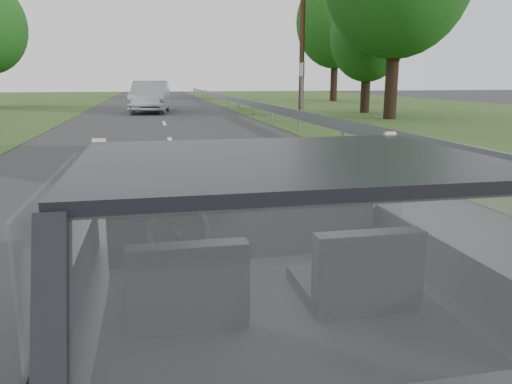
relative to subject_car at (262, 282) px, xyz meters
name	(u,v)px	position (x,y,z in m)	size (l,w,h in m)	color
subject_car	(262,282)	(0.00, 0.00, 0.00)	(1.80, 4.00, 1.45)	black
dashboard	(240,225)	(0.00, 0.62, 0.12)	(1.58, 0.45, 0.30)	black
driver_seat	(187,282)	(-0.40, -0.29, 0.16)	(0.50, 0.72, 0.42)	black
passenger_seat	(358,268)	(0.40, -0.29, 0.16)	(0.50, 0.72, 0.42)	black
steering_wheel	(179,232)	(-0.40, 0.33, 0.20)	(0.36, 0.36, 0.04)	black
cat	(283,186)	(0.27, 0.61, 0.36)	(0.61, 0.19, 0.27)	#96969C
guardrail	(339,125)	(4.30, 10.00, -0.15)	(0.05, 90.00, 0.32)	gray
other_car	(150,97)	(-0.49, 25.09, 0.10)	(1.99, 5.03, 1.65)	#AAB0BB
highway_sign	(302,93)	(5.49, 17.32, 0.47)	(0.10, 0.96, 2.39)	#0A451A
utility_pole	(302,37)	(6.24, 19.83, 2.82)	(0.23, 0.23, 7.09)	#45281C
tree_1	(396,6)	(9.86, 18.26, 4.01)	(6.25, 6.25, 9.47)	#1B5F18
tree_2	(367,55)	(10.49, 22.37, 2.19)	(3.85, 3.85, 5.84)	#1B5F18
tree_3	(335,41)	(13.86, 36.04, 3.93)	(6.14, 6.14, 9.30)	#1B5F18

